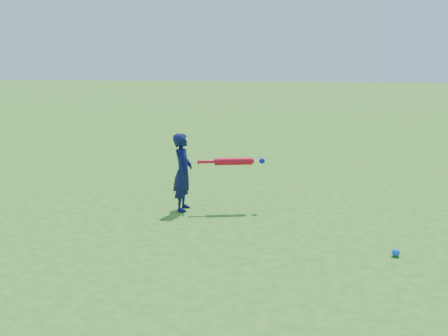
# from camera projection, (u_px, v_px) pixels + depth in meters

# --- Properties ---
(ground) EXTENTS (80.00, 80.00, 0.00)m
(ground) POSITION_uv_depth(u_px,v_px,m) (153.00, 220.00, 5.73)
(ground) COLOR #2E701A
(ground) RESTS_ON ground
(child) EXTENTS (0.24, 0.36, 0.95)m
(child) POSITION_uv_depth(u_px,v_px,m) (183.00, 172.00, 6.02)
(child) COLOR #0E1145
(child) RESTS_ON ground
(ground_ball_blue) EXTENTS (0.08, 0.08, 0.08)m
(ground_ball_blue) POSITION_uv_depth(u_px,v_px,m) (396.00, 253.00, 4.64)
(ground_ball_blue) COLOR blue
(ground_ball_blue) RESTS_ON ground
(bat_swing) EXTENTS (0.80, 0.28, 0.09)m
(bat_swing) POSITION_uv_depth(u_px,v_px,m) (236.00, 161.00, 6.00)
(bat_swing) COLOR red
(bat_swing) RESTS_ON ground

